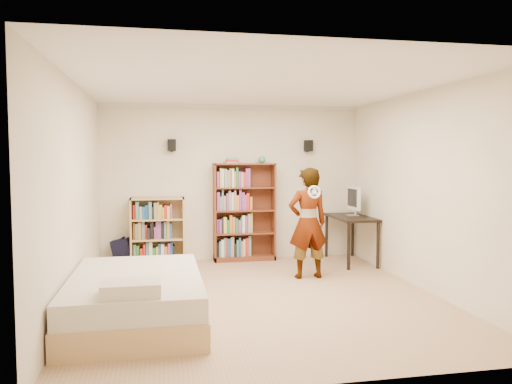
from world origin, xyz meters
TOP-DOWN VIEW (x-y plane):
  - ground at (0.00, 0.00)m, footprint 4.50×5.00m
  - room_shell at (0.00, 0.00)m, footprint 4.52×5.02m
  - crown_molding at (0.00, 0.00)m, footprint 4.50×5.00m
  - speaker_left at (-1.05, 2.40)m, footprint 0.14×0.12m
  - speaker_right at (1.35, 2.40)m, footprint 0.14×0.12m
  - wall_shelf at (1.35, 2.41)m, footprint 0.25×0.16m
  - tall_bookshelf at (0.18, 2.34)m, footprint 1.07×0.31m
  - low_bookshelf at (-1.30, 2.33)m, footprint 0.89×0.34m
  - computer_desk at (1.94, 1.82)m, footprint 0.58×1.17m
  - imac at (1.99, 1.90)m, footprint 0.13×0.51m
  - daybed at (-1.52, -0.63)m, footprint 1.42×2.18m
  - person at (0.90, 0.91)m, footprint 0.62×0.43m
  - wii_wheel at (0.90, 0.60)m, footprint 0.19×0.07m
  - navy_bag at (-1.88, 2.34)m, footprint 0.37×0.28m

SIDE VIEW (x-z plane):
  - ground at x=0.00m, z-range -0.01..0.01m
  - navy_bag at x=-1.88m, z-range 0.00..0.45m
  - daybed at x=-1.52m, z-range 0.00..0.64m
  - computer_desk at x=1.94m, z-range 0.00..0.79m
  - low_bookshelf at x=-1.30m, z-range 0.00..1.12m
  - person at x=0.90m, z-range 0.00..1.64m
  - tall_bookshelf at x=0.18m, z-range 0.00..1.69m
  - imac at x=1.99m, z-range 0.79..1.30m
  - wii_wheel at x=0.90m, z-range 1.21..1.40m
  - wall_shelf at x=1.35m, z-range 1.54..1.56m
  - room_shell at x=0.00m, z-range 0.41..3.12m
  - speaker_left at x=-1.05m, z-range 1.90..2.10m
  - speaker_right at x=1.35m, z-range 1.90..2.10m
  - crown_molding at x=0.00m, z-range 2.64..2.70m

